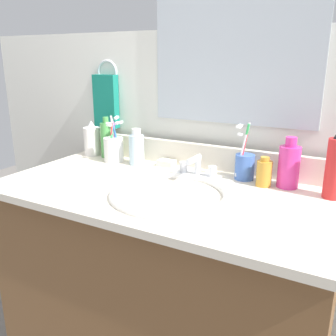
% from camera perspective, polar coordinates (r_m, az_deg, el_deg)
% --- Properties ---
extents(vanity_cabinet, '(1.05, 0.52, 0.78)m').
position_cam_1_polar(vanity_cabinet, '(1.36, -0.53, -19.85)').
color(vanity_cabinet, brown).
rests_on(vanity_cabinet, ground_plane).
extents(countertop, '(1.09, 0.56, 0.02)m').
position_cam_1_polar(countertop, '(1.16, -0.58, -3.78)').
color(countertop, beige).
rests_on(countertop, vanity_cabinet).
extents(backsplash, '(1.09, 0.02, 0.09)m').
position_cam_1_polar(backsplash, '(1.38, 4.94, 1.91)').
color(backsplash, beige).
rests_on(backsplash, countertop).
extents(back_wall, '(2.19, 0.04, 1.30)m').
position_cam_1_polar(back_wall, '(1.49, 5.73, -4.93)').
color(back_wall, silver).
rests_on(back_wall, ground_plane).
extents(mirror_panel, '(0.60, 0.01, 0.56)m').
position_cam_1_polar(mirror_panel, '(1.33, 10.29, 18.81)').
color(mirror_panel, '#B2BCC6').
extents(towel_ring, '(0.10, 0.01, 0.10)m').
position_cam_1_polar(towel_ring, '(1.60, -9.42, 14.52)').
color(towel_ring, silver).
extents(hand_towel, '(0.11, 0.04, 0.22)m').
position_cam_1_polar(hand_towel, '(1.59, -9.62, 10.17)').
color(hand_towel, '#147260').
extents(sink_basin, '(0.36, 0.36, 0.11)m').
position_cam_1_polar(sink_basin, '(1.11, 0.26, -5.75)').
color(sink_basin, white).
rests_on(sink_basin, countertop).
extents(faucet, '(0.16, 0.10, 0.08)m').
position_cam_1_polar(faucet, '(1.26, 4.52, -0.33)').
color(faucet, silver).
rests_on(faucet, countertop).
extents(bottle_soap_pink, '(0.07, 0.07, 0.16)m').
position_cam_1_polar(bottle_soap_pink, '(1.21, 18.29, 0.35)').
color(bottle_soap_pink, '#D8338C').
rests_on(bottle_soap_pink, countertop).
extents(bottle_toner_green, '(0.05, 0.05, 0.17)m').
position_cam_1_polar(bottle_toner_green, '(1.54, -9.53, 4.41)').
color(bottle_toner_green, '#4C9E4C').
rests_on(bottle_toner_green, countertop).
extents(bottle_lotion_white, '(0.07, 0.07, 0.15)m').
position_cam_1_polar(bottle_lotion_white, '(1.58, -11.72, 4.25)').
color(bottle_lotion_white, white).
rests_on(bottle_lotion_white, countertop).
extents(bottle_gel_clear, '(0.06, 0.06, 0.14)m').
position_cam_1_polar(bottle_gel_clear, '(1.41, -4.91, 3.01)').
color(bottle_gel_clear, silver).
rests_on(bottle_gel_clear, countertop).
extents(bottle_spray_red, '(0.05, 0.05, 0.21)m').
position_cam_1_polar(bottle_spray_red, '(1.16, 24.56, 0.13)').
color(bottle_spray_red, red).
rests_on(bottle_spray_red, countertop).
extents(bottle_oil_amber, '(0.05, 0.05, 0.10)m').
position_cam_1_polar(bottle_oil_amber, '(1.21, 14.71, -0.72)').
color(bottle_oil_amber, gold).
rests_on(bottle_oil_amber, countertop).
extents(cup_blue_plastic, '(0.07, 0.07, 0.20)m').
position_cam_1_polar(cup_blue_plastic, '(1.26, 11.79, 0.45)').
color(cup_blue_plastic, '#3F66B7').
rests_on(cup_blue_plastic, countertop).
extents(cup_white_ceramic, '(0.08, 0.09, 0.18)m').
position_cam_1_polar(cup_white_ceramic, '(1.47, -8.44, 3.04)').
color(cup_white_ceramic, white).
rests_on(cup_white_ceramic, countertop).
extents(soap_bar, '(0.06, 0.04, 0.02)m').
position_cam_1_polar(soap_bar, '(1.40, -0.23, 0.78)').
color(soap_bar, white).
rests_on(soap_bar, countertop).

